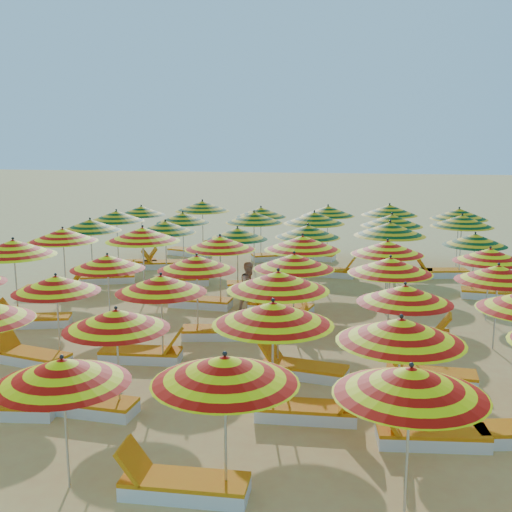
{
  "coord_description": "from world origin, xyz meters",
  "views": [
    {
      "loc": [
        2.8,
        -15.6,
        4.78
      ],
      "look_at": [
        0.0,
        0.5,
        1.6
      ],
      "focal_mm": 45.0,
      "sensor_mm": 36.0,
      "label": 1
    }
  ],
  "objects_px": {
    "umbrella_45": "(328,211)",
    "lounger_21": "(256,285)",
    "lounger_5": "(429,435)",
    "lounger_20": "(183,280)",
    "umbrella_30": "(90,225)",
    "lounger_19": "(109,278)",
    "umbrella_4": "(411,381)",
    "lounger_11": "(428,376)",
    "umbrella_24": "(63,235)",
    "umbrella_47": "(459,214)",
    "umbrella_9": "(273,313)",
    "lounger_30": "(311,255)",
    "umbrella_29": "(490,255)",
    "umbrella_16": "(405,294)",
    "umbrella_2": "(62,371)",
    "umbrella_22": "(390,266)",
    "lounger_9": "(143,354)",
    "umbrella_20": "(197,263)",
    "umbrella_31": "(165,227)",
    "beachgoer_b": "(250,286)",
    "umbrella_44": "(261,212)",
    "lounger_28": "(190,252)",
    "umbrella_40": "(392,220)",
    "lounger_8": "(30,356)",
    "lounger_17": "(199,302)",
    "lounger_26": "(405,272)",
    "lounger_15": "(413,334)",
    "lounger_14": "(273,326)",
    "lounger_3": "(85,404)",
    "umbrella_36": "(117,216)",
    "umbrella_3": "(225,370)",
    "lounger_22": "(493,293)",
    "umbrella_41": "(462,221)",
    "lounger_29": "(276,256)",
    "lounger_0": "(182,485)",
    "umbrella_18": "(13,248)",
    "umbrella_34": "(390,229)",
    "umbrella_32": "(237,234)",
    "lounger_23": "(134,263)",
    "lounger_24": "(166,264)",
    "lounger_18": "(279,307)",
    "umbrella_39": "(314,218)",
    "lounger_12": "(34,320)",
    "umbrella_37": "(183,218)",
    "umbrella_38": "(254,217)",
    "lounger_25": "(330,272)",
    "umbrella_35": "(475,240)",
    "umbrella_25": "(143,234)",
    "umbrella_28": "(387,248)"
  },
  "relations": [
    {
      "from": "umbrella_34",
      "to": "umbrella_44",
      "type": "bearing_deg",
      "value": 134.9
    },
    {
      "from": "umbrella_22",
      "to": "lounger_8",
      "type": "height_order",
      "value": "umbrella_22"
    },
    {
      "from": "lounger_19",
      "to": "umbrella_32",
      "type": "bearing_deg",
      "value": -21.22
    },
    {
      "from": "umbrella_9",
      "to": "lounger_30",
      "type": "height_order",
      "value": "umbrella_9"
    },
    {
      "from": "umbrella_22",
      "to": "lounger_24",
      "type": "distance_m",
      "value": 10.35
    },
    {
      "from": "umbrella_37",
      "to": "lounger_28",
      "type": "bearing_deg",
      "value": 99.5
    },
    {
      "from": "lounger_3",
      "to": "umbrella_36",
      "type": "bearing_deg",
      "value": -66.29
    },
    {
      "from": "umbrella_32",
      "to": "lounger_17",
      "type": "distance_m",
      "value": 2.83
    },
    {
      "from": "umbrella_45",
      "to": "lounger_21",
      "type": "height_order",
      "value": "umbrella_45"
    },
    {
      "from": "lounger_9",
      "to": "lounger_17",
      "type": "relative_size",
      "value": 1.0
    },
    {
      "from": "umbrella_9",
      "to": "lounger_3",
      "type": "xyz_separation_m",
      "value": [
        -3.23,
        -0.24,
        -1.72
      ]
    },
    {
      "from": "umbrella_28",
      "to": "umbrella_39",
      "type": "distance_m",
      "value": 5.05
    },
    {
      "from": "umbrella_22",
      "to": "umbrella_25",
      "type": "bearing_deg",
      "value": 160.53
    },
    {
      "from": "umbrella_29",
      "to": "umbrella_16",
      "type": "bearing_deg",
      "value": -117.71
    },
    {
      "from": "lounger_0",
      "to": "lounger_15",
      "type": "bearing_deg",
      "value": -117.18
    },
    {
      "from": "umbrella_35",
      "to": "lounger_9",
      "type": "relative_size",
      "value": 1.27
    },
    {
      "from": "lounger_0",
      "to": "lounger_18",
      "type": "xyz_separation_m",
      "value": [
        0.07,
        8.98,
        0.0
      ]
    },
    {
      "from": "umbrella_18",
      "to": "lounger_29",
      "type": "xyz_separation_m",
      "value": [
        5.29,
        9.1,
        -1.8
      ]
    },
    {
      "from": "umbrella_4",
      "to": "umbrella_16",
      "type": "xyz_separation_m",
      "value": [
        0.18,
        4.65,
        -0.07
      ]
    },
    {
      "from": "lounger_3",
      "to": "lounger_12",
      "type": "xyz_separation_m",
      "value": [
        -3.43,
        4.5,
        0.0
      ]
    },
    {
      "from": "lounger_23",
      "to": "umbrella_39",
      "type": "bearing_deg",
      "value": -22.26
    },
    {
      "from": "lounger_18",
      "to": "umbrella_38",
      "type": "bearing_deg",
      "value": -61.18
    },
    {
      "from": "lounger_21",
      "to": "umbrella_4",
      "type": "bearing_deg",
      "value": -84.93
    },
    {
      "from": "umbrella_3",
      "to": "lounger_22",
      "type": "xyz_separation_m",
      "value": [
        5.43,
        11.43,
        -1.65
      ]
    },
    {
      "from": "umbrella_24",
      "to": "umbrella_31",
      "type": "height_order",
      "value": "umbrella_24"
    },
    {
      "from": "umbrella_2",
      "to": "lounger_14",
      "type": "distance_m",
      "value": 7.7
    },
    {
      "from": "beachgoer_b",
      "to": "umbrella_2",
      "type": "bearing_deg",
      "value": -142.48
    },
    {
      "from": "lounger_14",
      "to": "lounger_26",
      "type": "height_order",
      "value": "same"
    },
    {
      "from": "umbrella_20",
      "to": "lounger_0",
      "type": "height_order",
      "value": "umbrella_20"
    },
    {
      "from": "lounger_26",
      "to": "beachgoer_b",
      "type": "height_order",
      "value": "beachgoer_b"
    },
    {
      "from": "umbrella_40",
      "to": "lounger_28",
      "type": "xyz_separation_m",
      "value": [
        -7.58,
        2.42,
        -1.75
      ]
    },
    {
      "from": "lounger_14",
      "to": "lounger_25",
      "type": "height_order",
      "value": "same"
    },
    {
      "from": "lounger_15",
      "to": "beachgoer_b",
      "type": "bearing_deg",
      "value": 161.65
    },
    {
      "from": "lounger_9",
      "to": "umbrella_20",
      "type": "bearing_deg",
      "value": 67.15
    },
    {
      "from": "umbrella_18",
      "to": "umbrella_34",
      "type": "xyz_separation_m",
      "value": [
        9.31,
        4.62,
        0.02
      ]
    },
    {
      "from": "umbrella_30",
      "to": "lounger_9",
      "type": "relative_size",
      "value": 1.39
    },
    {
      "from": "umbrella_30",
      "to": "lounger_19",
      "type": "xyz_separation_m",
      "value": [
        0.6,
        -0.07,
        -1.69
      ]
    },
    {
      "from": "lounger_3",
      "to": "lounger_5",
      "type": "distance_m",
      "value": 5.76
    },
    {
      "from": "lounger_17",
      "to": "lounger_23",
      "type": "xyz_separation_m",
      "value": [
        -3.64,
        4.66,
        0.0
      ]
    },
    {
      "from": "umbrella_39",
      "to": "lounger_21",
      "type": "relative_size",
      "value": 1.2
    },
    {
      "from": "umbrella_32",
      "to": "umbrella_3",
      "type": "bearing_deg",
      "value": -79.29
    },
    {
      "from": "umbrella_44",
      "to": "lounger_28",
      "type": "xyz_separation_m",
      "value": [
        -2.83,
        0.2,
        -1.65
      ]
    },
    {
      "from": "umbrella_30",
      "to": "lounger_29",
      "type": "xyz_separation_m",
      "value": [
        5.36,
        4.43,
        -1.69
      ]
    },
    {
      "from": "umbrella_4",
      "to": "lounger_11",
      "type": "relative_size",
      "value": 1.24
    },
    {
      "from": "umbrella_39",
      "to": "lounger_29",
      "type": "bearing_deg",
      "value": 126.96
    },
    {
      "from": "umbrella_41",
      "to": "umbrella_2",
      "type": "bearing_deg",
      "value": -116.16
    },
    {
      "from": "umbrella_31",
      "to": "beachgoer_b",
      "type": "xyz_separation_m",
      "value": [
        3.19,
        -2.65,
        -1.15
      ]
    },
    {
      "from": "umbrella_2",
      "to": "umbrella_22",
      "type": "height_order",
      "value": "umbrella_22"
    },
    {
      "from": "lounger_5",
      "to": "lounger_20",
      "type": "height_order",
      "value": "same"
    },
    {
      "from": "umbrella_24",
      "to": "umbrella_47",
      "type": "xyz_separation_m",
      "value": [
        11.82,
        6.68,
        0.03
      ]
    }
  ]
}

